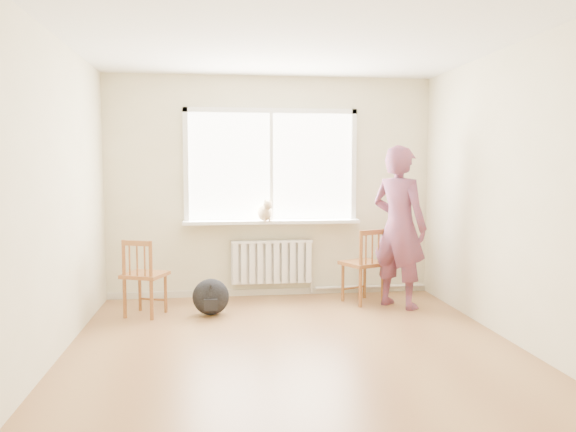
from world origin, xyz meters
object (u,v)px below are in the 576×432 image
object	(u,v)px
person	(399,227)
backpack	(211,297)
chair_left	(143,278)
chair_right	(365,266)
cat	(265,212)

from	to	relation	value
person	backpack	distance (m)	2.25
chair_left	chair_right	distance (m)	2.53
chair_right	chair_left	bearing A→B (deg)	-18.22
cat	backpack	distance (m)	1.28
cat	person	bearing A→B (deg)	-32.54
chair_left	backpack	distance (m)	0.75
chair_left	backpack	xyz separation A→B (m)	(0.72, -0.03, -0.22)
backpack	chair_left	bearing A→B (deg)	177.56
chair_left	backpack	size ratio (longest dim) A/B	2.11
chair_right	backpack	size ratio (longest dim) A/B	2.23
cat	backpack	bearing A→B (deg)	-144.61
person	chair_left	bearing A→B (deg)	51.15
chair_left	chair_right	size ratio (longest dim) A/B	0.95
chair_left	person	world-z (taller)	person
chair_right	person	world-z (taller)	person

